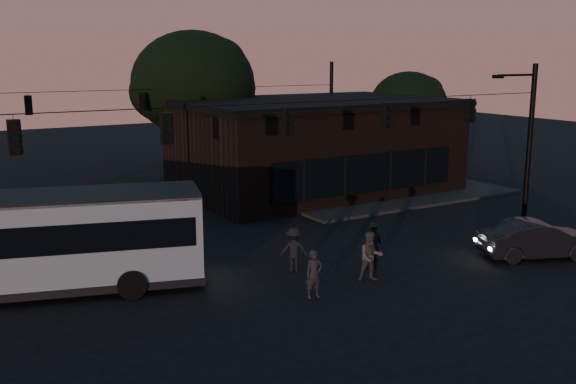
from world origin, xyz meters
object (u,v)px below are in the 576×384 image
pedestrian_a (314,274)px  pedestrian_d (294,250)px  bus (19,240)px  pedestrian_c (373,246)px  car (538,239)px  building (314,145)px  pedestrian_b (371,256)px

pedestrian_a → pedestrian_d: 2.71m
bus → pedestrian_d: bus is taller
pedestrian_c → pedestrian_a: bearing=-5.9°
car → pedestrian_a: size_ratio=2.80×
bus → pedestrian_c: bus is taller
building → pedestrian_a: size_ratio=9.57×
pedestrian_b → pedestrian_d: 2.88m
car → pedestrian_d: 9.77m
building → pedestrian_b: size_ratio=8.65×
pedestrian_c → pedestrian_d: bearing=-53.4°
building → pedestrian_c: bearing=-114.8°
building → car: (0.29, -15.63, -1.97)m
pedestrian_a → pedestrian_b: (2.61, 0.33, 0.09)m
pedestrian_a → bus: bearing=155.7°
pedestrian_b → pedestrian_d: pedestrian_b is taller
bus → pedestrian_d: (8.98, -2.68, -1.05)m
building → pedestrian_d: bearing=-126.1°
pedestrian_c → pedestrian_d: pedestrian_c is taller
car → pedestrian_b: size_ratio=2.53×
building → bus: 20.16m
building → pedestrian_d: size_ratio=9.25×
pedestrian_d → bus: bearing=9.7°
bus → pedestrian_b: bus is taller
bus → car: bearing=-2.3°
pedestrian_c → pedestrian_d: (-2.60, 1.39, -0.10)m
building → bus: size_ratio=1.26×
pedestrian_b → car: bearing=11.6°
pedestrian_c → pedestrian_d: size_ratio=1.12×
bus → pedestrian_a: 9.78m
pedestrian_b → building: bearing=85.5°
bus → car: size_ratio=2.71×
bus → pedestrian_a: size_ratio=7.58×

